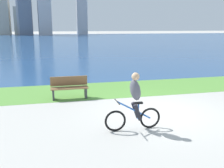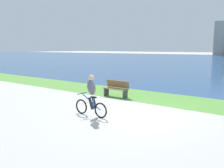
% 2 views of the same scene
% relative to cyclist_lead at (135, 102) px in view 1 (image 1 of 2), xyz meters
% --- Properties ---
extents(ground_plane, '(300.00, 300.00, 0.00)m').
position_rel_cyclist_lead_xyz_m(ground_plane, '(1.37, 1.25, -0.83)').
color(ground_plane, '#B2AFA8').
extents(grass_strip_bayside, '(120.00, 3.15, 0.01)m').
position_rel_cyclist_lead_xyz_m(grass_strip_bayside, '(1.37, 4.83, -0.83)').
color(grass_strip_bayside, '#59933D').
rests_on(grass_strip_bayside, ground).
extents(bay_water_surface, '(300.00, 88.79, 0.00)m').
position_rel_cyclist_lead_xyz_m(bay_water_surface, '(1.37, 50.80, -0.83)').
color(bay_water_surface, navy).
rests_on(bay_water_surface, ground).
extents(cyclist_lead, '(1.64, 0.52, 1.65)m').
position_rel_cyclist_lead_xyz_m(cyclist_lead, '(0.00, 0.00, 0.00)').
color(cyclist_lead, black).
rests_on(cyclist_lead, ground).
extents(bench_near_path, '(1.50, 0.47, 0.90)m').
position_rel_cyclist_lead_xyz_m(bench_near_path, '(-1.53, 3.74, -0.38)').
color(bench_near_path, brown).
rests_on(bench_near_path, ground).
extents(city_skyline_far_shore, '(30.49, 10.84, 26.92)m').
position_rel_cyclist_lead_xyz_m(city_skyline_far_shore, '(-6.89, 88.28, 8.83)').
color(city_skyline_far_shore, '#ADA899').
rests_on(city_skyline_far_shore, ground).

